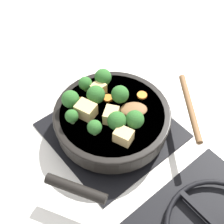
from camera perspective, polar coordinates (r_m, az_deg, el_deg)
ground_plane at (r=0.85m, az=0.00°, el=-3.44°), size 2.40×2.40×0.00m
front_burner_grate at (r=0.84m, az=0.00°, el=-2.96°), size 0.31×0.31×0.03m
skillet_pan at (r=0.80m, az=-0.05°, el=-1.17°), size 0.38×0.32×0.05m
wooden_spoon at (r=0.79m, az=9.60°, el=0.71°), size 0.23×0.22×0.02m
tofu_cube_center_large at (r=0.77m, az=-4.79°, el=0.33°), size 0.05×0.06×0.04m
tofu_cube_near_handle at (r=0.82m, az=-2.54°, el=4.27°), size 0.04×0.03×0.03m
tofu_cube_east_chunk at (r=0.72m, az=2.11°, el=-4.40°), size 0.05×0.05×0.03m
tofu_cube_west_chunk at (r=0.76m, az=-0.18°, el=-0.60°), size 0.05×0.05×0.03m
broccoli_floret_near_spoon at (r=0.78m, az=-2.99°, el=3.18°), size 0.05×0.05×0.05m
broccoli_floret_center_top at (r=0.78m, az=-7.60°, el=2.31°), size 0.05×0.05×0.05m
broccoli_floret_east_rim at (r=0.73m, az=4.19°, el=-1.39°), size 0.04×0.04×0.05m
broccoli_floret_west_rim at (r=0.72m, az=-3.22°, el=-2.82°), size 0.04×0.04×0.04m
broccoli_floret_north_edge at (r=0.78m, az=1.46°, el=3.23°), size 0.05×0.05×0.05m
broccoli_floret_south_cluster at (r=0.83m, az=-1.66°, el=6.37°), size 0.05×0.05×0.05m
broccoli_floret_mid_floret at (r=0.73m, az=0.90°, el=-1.63°), size 0.05×0.05×0.05m
broccoli_floret_small_inner at (r=0.82m, az=-4.89°, el=5.20°), size 0.04×0.04×0.04m
broccoli_floret_tall_stem at (r=0.75m, az=-7.37°, el=-0.78°), size 0.03×0.03×0.04m
carrot_slice_orange_thin at (r=0.81m, az=-6.14°, el=1.87°), size 0.03×0.03×0.01m
carrot_slice_near_center at (r=0.82m, az=5.51°, el=3.08°), size 0.03×0.03×0.01m
carrot_slice_edge_slice at (r=0.81m, az=-0.76°, el=2.56°), size 0.02×0.02×0.01m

